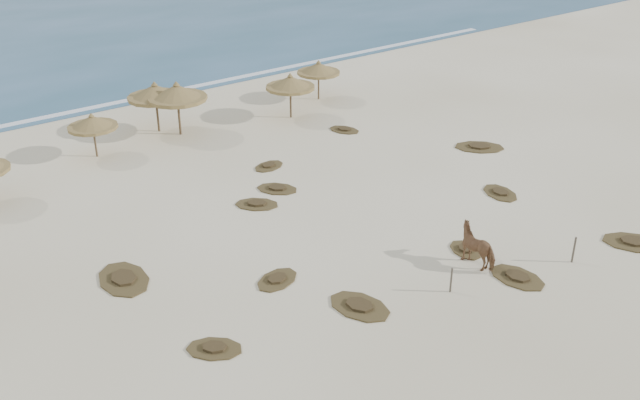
{
  "coord_description": "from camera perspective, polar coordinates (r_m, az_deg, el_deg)",
  "views": [
    {
      "loc": [
        -15.42,
        -16.86,
        14.81
      ],
      "look_at": [
        1.34,
        5.0,
        1.13
      ],
      "focal_mm": 40.0,
      "sensor_mm": 36.0,
      "label": 1
    }
  ],
  "objects": [
    {
      "name": "scrub_4",
      "position": [
        34.96,
        14.21,
        0.57
      ],
      "size": [
        1.87,
        2.35,
        0.16
      ],
      "rotation": [
        0.0,
        0.0,
        1.28
      ],
      "color": "brown",
      "rests_on": "ground"
    },
    {
      "name": "fence_post_near",
      "position": [
        26.81,
        10.45,
        -6.32
      ],
      "size": [
        0.09,
        0.09,
        1.02
      ],
      "primitive_type": "cylinder",
      "rotation": [
        0.0,
        0.0,
        -0.13
      ],
      "color": "brown",
      "rests_on": "ground"
    },
    {
      "name": "palapa_4",
      "position": [
        41.1,
        -11.37,
        8.37
      ],
      "size": [
        4.02,
        4.02,
        3.15
      ],
      "rotation": [
        0.0,
        0.0,
        0.22
      ],
      "color": "brown",
      "rests_on": "ground"
    },
    {
      "name": "palapa_3",
      "position": [
        41.87,
        -13.05,
        8.36
      ],
      "size": [
        3.68,
        3.68,
        2.99
      ],
      "rotation": [
        0.0,
        0.0,
        0.17
      ],
      "color": "brown",
      "rests_on": "ground"
    },
    {
      "name": "scrub_2",
      "position": [
        27.31,
        -3.44,
        -6.36
      ],
      "size": [
        2.19,
        1.77,
        0.16
      ],
      "rotation": [
        0.0,
        0.0,
        0.32
      ],
      "color": "brown",
      "rests_on": "ground"
    },
    {
      "name": "scrub_13",
      "position": [
        32.94,
        -5.07,
        -0.32
      ],
      "size": [
        2.36,
        2.35,
        0.16
      ],
      "rotation": [
        0.0,
        0.0,
        2.36
      ],
      "color": "brown",
      "rests_on": "ground"
    },
    {
      "name": "scrub_7",
      "position": [
        36.87,
        -4.11,
        2.74
      ],
      "size": [
        1.97,
        1.52,
        0.16
      ],
      "rotation": [
        0.0,
        0.0,
        0.24
      ],
      "color": "brown",
      "rests_on": "ground"
    },
    {
      "name": "scrub_10",
      "position": [
        41.68,
        1.96,
        5.65
      ],
      "size": [
        1.78,
        2.15,
        0.16
      ],
      "rotation": [
        0.0,
        0.0,
        1.94
      ],
      "color": "brown",
      "rests_on": "ground"
    },
    {
      "name": "fence_post_far",
      "position": [
        29.87,
        19.65,
        -3.77
      ],
      "size": [
        0.1,
        0.1,
        1.13
      ],
      "primitive_type": "cylinder",
      "rotation": [
        0.0,
        0.0,
        -0.32
      ],
      "color": "brown",
      "rests_on": "ground"
    },
    {
      "name": "palapa_5",
      "position": [
        43.14,
        -2.39,
        9.33
      ],
      "size": [
        3.54,
        3.54,
        2.78
      ],
      "rotation": [
        0.0,
        0.0,
        -0.22
      ],
      "color": "brown",
      "rests_on": "ground"
    },
    {
      "name": "scrub_3",
      "position": [
        34.37,
        -3.44,
        0.92
      ],
      "size": [
        2.24,
        2.38,
        0.16
      ],
      "rotation": [
        0.0,
        0.0,
        2.21
      ],
      "color": "brown",
      "rests_on": "ground"
    },
    {
      "name": "foam_line",
      "position": [
        47.9,
        -16.93,
        7.24
      ],
      "size": [
        70.0,
        0.6,
        0.01
      ],
      "primitive_type": "cube",
      "color": "white",
      "rests_on": "ground"
    },
    {
      "name": "scrub_1",
      "position": [
        28.31,
        -15.44,
        -6.1
      ],
      "size": [
        2.04,
        2.92,
        0.16
      ],
      "rotation": [
        0.0,
        0.0,
        1.49
      ],
      "color": "brown",
      "rests_on": "ground"
    },
    {
      "name": "scrub_15",
      "position": [
        32.45,
        23.84,
        -3.11
      ],
      "size": [
        2.91,
        3.08,
        0.16
      ],
      "rotation": [
        0.0,
        0.0,
        2.22
      ],
      "color": "brown",
      "rests_on": "ground"
    },
    {
      "name": "scrub_12",
      "position": [
        29.76,
        11.56,
        -3.92
      ],
      "size": [
        1.49,
        1.89,
        0.16
      ],
      "rotation": [
        0.0,
        0.0,
        1.29
      ],
      "color": "brown",
      "rests_on": "ground"
    },
    {
      "name": "scrub_11",
      "position": [
        24.12,
        -8.45,
        -11.66
      ],
      "size": [
        2.22,
        2.18,
        0.16
      ],
      "rotation": [
        0.0,
        0.0,
        2.39
      ],
      "color": "brown",
      "rests_on": "ground"
    },
    {
      "name": "palapa_2",
      "position": [
        39.24,
        -17.76,
        5.9
      ],
      "size": [
        3.05,
        3.05,
        2.44
      ],
      "rotation": [
        0.0,
        0.0,
        0.19
      ],
      "color": "brown",
      "rests_on": "ground"
    },
    {
      "name": "scrub_5",
      "position": [
        40.15,
        12.62,
        4.17
      ],
      "size": [
        3.18,
        3.13,
        0.16
      ],
      "rotation": [
        0.0,
        0.0,
        2.39
      ],
      "color": "brown",
      "rests_on": "ground"
    },
    {
      "name": "scrub_14",
      "position": [
        28.42,
        15.52,
        -5.97
      ],
      "size": [
        1.64,
        2.36,
        0.16
      ],
      "rotation": [
        0.0,
        0.0,
        1.65
      ],
      "color": "brown",
      "rests_on": "ground"
    },
    {
      "name": "scrub_9",
      "position": [
        25.84,
        3.18,
        -8.47
      ],
      "size": [
        2.12,
        2.75,
        0.16
      ],
      "rotation": [
        0.0,
        0.0,
        1.81
      ],
      "color": "brown",
      "rests_on": "ground"
    },
    {
      "name": "horse",
      "position": [
        28.63,
        12.59,
        -3.61
      ],
      "size": [
        0.97,
        1.93,
        1.58
      ],
      "primitive_type": "imported",
      "rotation": [
        0.0,
        0.0,
        3.21
      ],
      "color": "#9A6C46",
      "rests_on": "ground"
    },
    {
      "name": "ground",
      "position": [
        27.23,
        4.2,
        -6.62
      ],
      "size": [
        160.0,
        160.0,
        0.0
      ],
      "primitive_type": "plane",
      "color": "white",
      "rests_on": "ground"
    },
    {
      "name": "palapa_6",
      "position": [
        46.52,
        -0.12,
        10.45
      ],
      "size": [
        3.14,
        3.14,
        2.61
      ],
      "rotation": [
        0.0,
        0.0,
        0.14
      ],
      "color": "brown",
      "rests_on": "ground"
    }
  ]
}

